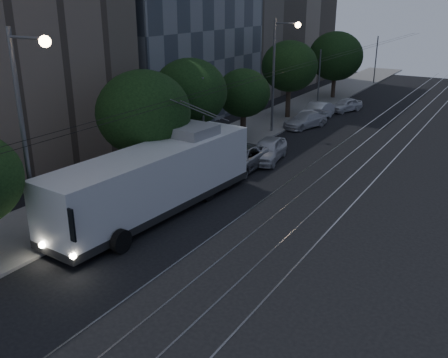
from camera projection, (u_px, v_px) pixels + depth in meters
ground at (180, 255)px, 21.74m from camera, size 120.00×120.00×0.00m
sidewalk at (248, 131)px, 41.44m from camera, size 5.00×90.00×0.15m
tram_rails at (367, 150)px, 36.61m from camera, size 4.52×90.00×0.02m
overhead_wires at (277, 94)px, 39.05m from camera, size 2.23×90.00×6.00m
trolleybus at (158, 179)px, 25.44m from camera, size 3.66×13.44×5.63m
pickup_silver at (240, 158)px, 32.30m from camera, size 2.50×5.40×1.50m
car_white_a at (268, 150)px, 34.04m from camera, size 2.60×4.84×1.56m
car_white_b at (305, 120)px, 42.80m from camera, size 3.16×4.77×1.28m
car_white_c at (317, 111)px, 45.48m from camera, size 1.83×4.76×1.55m
car_white_d at (346, 105)px, 48.88m from camera, size 2.83×4.08×1.29m
tree_1 at (144, 113)px, 27.99m from camera, size 5.34×5.34×6.86m
tree_2 at (190, 92)px, 32.40m from camera, size 4.86×4.86×6.96m
tree_3 at (244, 93)px, 37.57m from camera, size 4.04×4.04×5.61m
tree_4 at (290, 66)px, 44.66m from camera, size 5.04×5.04×7.04m
tree_5 at (336, 56)px, 53.79m from camera, size 5.79×5.79×7.21m
streetlamp_near at (28, 123)px, 20.19m from camera, size 2.32×0.44×9.52m
streetlamp_far at (278, 65)px, 39.37m from camera, size 2.22×0.44×9.06m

